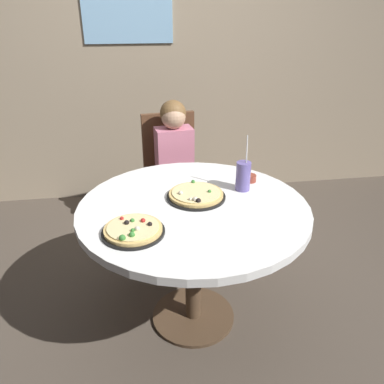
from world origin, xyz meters
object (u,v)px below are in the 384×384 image
object	(u,v)px
chair_wooden	(172,170)
pizza_cheese	(133,230)
soda_cup	(243,176)
pizza_veggie	(196,195)
diner_child	(177,185)
dining_table	(193,222)
sauce_bowl	(250,178)

from	to	relation	value
chair_wooden	pizza_cheese	bearing A→B (deg)	-103.52
soda_cup	pizza_cheese	bearing A→B (deg)	-148.76
pizza_veggie	pizza_cheese	distance (m)	0.45
pizza_veggie	diner_child	bearing A→B (deg)	91.30
chair_wooden	pizza_veggie	world-z (taller)	chair_wooden
chair_wooden	pizza_cheese	world-z (taller)	chair_wooden
diner_child	pizza_veggie	xyz separation A→B (m)	(0.02, -0.74, 0.28)
pizza_veggie	soda_cup	xyz separation A→B (m)	(0.27, 0.06, 0.06)
pizza_cheese	dining_table	bearing A→B (deg)	36.14
pizza_cheese	chair_wooden	bearing A→B (deg)	76.48
dining_table	diner_child	bearing A→B (deg)	89.37
dining_table	soda_cup	distance (m)	0.37
pizza_cheese	soda_cup	size ratio (longest dim) A/B	0.92
dining_table	sauce_bowl	size ratio (longest dim) A/B	16.84
sauce_bowl	pizza_veggie	bearing A→B (deg)	-154.89
chair_wooden	diner_child	bearing A→B (deg)	-83.75
diner_child	sauce_bowl	bearing A→B (deg)	-58.48
sauce_bowl	chair_wooden	bearing A→B (deg)	116.29
dining_table	pizza_cheese	size ratio (longest dim) A/B	4.17
chair_wooden	sauce_bowl	size ratio (longest dim) A/B	13.57
pizza_veggie	sauce_bowl	bearing A→B (deg)	25.11
chair_wooden	sauce_bowl	xyz separation A→B (m)	(0.38, -0.77, 0.24)
pizza_veggie	pizza_cheese	size ratio (longest dim) A/B	1.10
chair_wooden	diner_child	size ratio (longest dim) A/B	0.88
dining_table	chair_wooden	bearing A→B (deg)	90.62
diner_child	pizza_cheese	size ratio (longest dim) A/B	3.82
sauce_bowl	diner_child	bearing A→B (deg)	121.52
pizza_veggie	pizza_cheese	world-z (taller)	same
dining_table	sauce_bowl	distance (m)	0.46
dining_table	pizza_cheese	world-z (taller)	pizza_cheese
dining_table	sauce_bowl	bearing A→B (deg)	33.12
sauce_bowl	soda_cup	bearing A→B (deg)	-126.27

